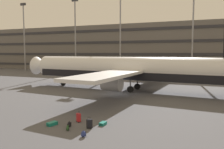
{
  "coord_description": "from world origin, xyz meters",
  "views": [
    {
      "loc": [
        10.83,
        -28.75,
        5.6
      ],
      "look_at": [
        0.83,
        -3.48,
        3.0
      ],
      "focal_mm": 36.48,
      "sensor_mm": 36.0,
      "label": 1
    }
  ],
  "objects_px": {
    "suitcase_red": "(79,117)",
    "suitcase_orange": "(103,124)",
    "airliner": "(129,70)",
    "backpack_purple": "(69,124)",
    "suitcase_teal": "(52,124)",
    "backpack_laid_flat": "(83,134)",
    "suitcase_scuffed": "(89,124)",
    "backpack_navy": "(68,128)"
  },
  "relations": [
    {
      "from": "airliner",
      "to": "suitcase_teal",
      "type": "bearing_deg",
      "value": -92.0
    },
    {
      "from": "backpack_laid_flat",
      "to": "backpack_navy",
      "type": "relative_size",
      "value": 1.0
    },
    {
      "from": "suitcase_red",
      "to": "suitcase_scuffed",
      "type": "bearing_deg",
      "value": -34.56
    },
    {
      "from": "backpack_laid_flat",
      "to": "suitcase_scuffed",
      "type": "bearing_deg",
      "value": 104.26
    },
    {
      "from": "suitcase_scuffed",
      "to": "suitcase_orange",
      "type": "bearing_deg",
      "value": 60.98
    },
    {
      "from": "airliner",
      "to": "backpack_navy",
      "type": "distance_m",
      "value": 18.68
    },
    {
      "from": "suitcase_teal",
      "to": "backpack_purple",
      "type": "distance_m",
      "value": 1.43
    },
    {
      "from": "backpack_laid_flat",
      "to": "suitcase_red",
      "type": "bearing_deg",
      "value": 125.3
    },
    {
      "from": "backpack_navy",
      "to": "backpack_laid_flat",
      "type": "bearing_deg",
      "value": -22.23
    },
    {
      "from": "backpack_purple",
      "to": "backpack_navy",
      "type": "height_order",
      "value": "backpack_navy"
    },
    {
      "from": "suitcase_teal",
      "to": "suitcase_scuffed",
      "type": "relative_size",
      "value": 1.07
    },
    {
      "from": "backpack_navy",
      "to": "airliner",
      "type": "bearing_deg",
      "value": 93.62
    },
    {
      "from": "airliner",
      "to": "backpack_laid_flat",
      "type": "xyz_separation_m",
      "value": [
        2.82,
        -19.09,
        -2.92
      ]
    },
    {
      "from": "suitcase_scuffed",
      "to": "backpack_laid_flat",
      "type": "height_order",
      "value": "suitcase_scuffed"
    },
    {
      "from": "suitcase_orange",
      "to": "suitcase_red",
      "type": "relative_size",
      "value": 0.85
    },
    {
      "from": "suitcase_red",
      "to": "backpack_navy",
      "type": "xyz_separation_m",
      "value": [
        0.3,
        -2.09,
        -0.19
      ]
    },
    {
      "from": "backpack_navy",
      "to": "suitcase_teal",
      "type": "bearing_deg",
      "value": 161.55
    },
    {
      "from": "backpack_laid_flat",
      "to": "airliner",
      "type": "bearing_deg",
      "value": 98.41
    },
    {
      "from": "suitcase_red",
      "to": "suitcase_orange",
      "type": "bearing_deg",
      "value": 1.4
    },
    {
      "from": "airliner",
      "to": "suitcase_red",
      "type": "xyz_separation_m",
      "value": [
        0.86,
        -16.32,
        -2.73
      ]
    },
    {
      "from": "suitcase_red",
      "to": "backpack_navy",
      "type": "bearing_deg",
      "value": -81.83
    },
    {
      "from": "suitcase_orange",
      "to": "suitcase_scuffed",
      "type": "xyz_separation_m",
      "value": [
        -0.61,
        -1.1,
        0.25
      ]
    },
    {
      "from": "suitcase_orange",
      "to": "suitcase_scuffed",
      "type": "height_order",
      "value": "suitcase_scuffed"
    },
    {
      "from": "suitcase_orange",
      "to": "backpack_purple",
      "type": "height_order",
      "value": "backpack_purple"
    },
    {
      "from": "suitcase_red",
      "to": "airliner",
      "type": "bearing_deg",
      "value": 93.03
    },
    {
      "from": "airliner",
      "to": "suitcase_scuffed",
      "type": "bearing_deg",
      "value": -82.19
    },
    {
      "from": "suitcase_orange",
      "to": "backpack_laid_flat",
      "type": "bearing_deg",
      "value": -93.53
    },
    {
      "from": "suitcase_teal",
      "to": "backpack_laid_flat",
      "type": "relative_size",
      "value": 1.92
    },
    {
      "from": "suitcase_orange",
      "to": "suitcase_teal",
      "type": "xyz_separation_m",
      "value": [
        -3.62,
        -1.54,
        0.02
      ]
    },
    {
      "from": "backpack_navy",
      "to": "suitcase_orange",
      "type": "bearing_deg",
      "value": 49.43
    },
    {
      "from": "suitcase_teal",
      "to": "suitcase_red",
      "type": "relative_size",
      "value": 1.02
    },
    {
      "from": "suitcase_scuffed",
      "to": "backpack_navy",
      "type": "bearing_deg",
      "value": -139.59
    },
    {
      "from": "airliner",
      "to": "backpack_purple",
      "type": "relative_size",
      "value": 80.42
    },
    {
      "from": "suitcase_teal",
      "to": "backpack_navy",
      "type": "distance_m",
      "value": 1.88
    },
    {
      "from": "airliner",
      "to": "backpack_purple",
      "type": "bearing_deg",
      "value": -87.43
    },
    {
      "from": "airliner",
      "to": "backpack_navy",
      "type": "bearing_deg",
      "value": -86.38
    },
    {
      "from": "suitcase_red",
      "to": "backpack_purple",
      "type": "xyz_separation_m",
      "value": [
        -0.07,
        -1.32,
        -0.19
      ]
    },
    {
      "from": "suitcase_orange",
      "to": "backpack_purple",
      "type": "relative_size",
      "value": 1.61
    },
    {
      "from": "suitcase_orange",
      "to": "backpack_purple",
      "type": "distance_m",
      "value": 2.59
    },
    {
      "from": "backpack_laid_flat",
      "to": "backpack_navy",
      "type": "distance_m",
      "value": 1.79
    },
    {
      "from": "airliner",
      "to": "suitcase_teal",
      "type": "distance_m",
      "value": 18.07
    },
    {
      "from": "airliner",
      "to": "suitcase_red",
      "type": "distance_m",
      "value": 16.57
    }
  ]
}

